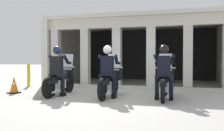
{
  "coord_description": "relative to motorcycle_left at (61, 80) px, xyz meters",
  "views": [
    {
      "loc": [
        2.04,
        -7.34,
        1.15
      ],
      "look_at": [
        0.0,
        0.11,
        0.97
      ],
      "focal_mm": 38.6,
      "sensor_mm": 36.0,
      "label": 1
    }
  ],
  "objects": [
    {
      "name": "station_building",
      "position": [
        1.94,
        5.09,
        1.43
      ],
      "size": [
        8.23,
        5.01,
        3.09
      ],
      "color": "black",
      "rests_on": "ground"
    },
    {
      "name": "police_officer_center",
      "position": [
        1.66,
        -0.24,
        0.44
      ],
      "size": [
        0.63,
        0.61,
        1.58
      ],
      "rotation": [
        0.0,
        0.0,
        -0.24
      ],
      "color": "black",
      "rests_on": "ground"
    },
    {
      "name": "kerb_strip",
      "position": [
        1.94,
        2.17,
        -0.44
      ],
      "size": [
        7.73,
        0.24,
        0.12
      ],
      "primitive_type": "cube",
      "color": "#B7B5AD",
      "rests_on": "ground"
    },
    {
      "name": "motorcycle_center",
      "position": [
        1.66,
        0.04,
        0.0
      ],
      "size": [
        0.62,
        2.04,
        1.35
      ],
      "rotation": [
        0.0,
        0.0,
        -0.24
      ],
      "color": "black",
      "rests_on": "ground"
    },
    {
      "name": "police_officer_right",
      "position": [
        3.32,
        -0.15,
        0.44
      ],
      "size": [
        0.63,
        0.61,
        1.58
      ],
      "rotation": [
        0.0,
        0.0,
        -0.28
      ],
      "color": "black",
      "rests_on": "ground"
    },
    {
      "name": "ground_plane",
      "position": [
        1.66,
        3.15,
        -0.5
      ],
      "size": [
        80.0,
        80.0,
        0.0
      ],
      "primitive_type": "plane",
      "color": "#A8A59E"
    },
    {
      "name": "police_officer_left",
      "position": [
        -0.0,
        -0.28,
        0.44
      ],
      "size": [
        0.63,
        0.61,
        1.58
      ],
      "rotation": [
        0.0,
        0.0,
        -0.26
      ],
      "color": "black",
      "rests_on": "ground"
    },
    {
      "name": "motorcycle_left",
      "position": [
        0.0,
        0.0,
        0.0
      ],
      "size": [
        0.62,
        2.04,
        1.35
      ],
      "rotation": [
        0.0,
        0.0,
        -0.26
      ],
      "color": "black",
      "rests_on": "ground"
    },
    {
      "name": "bollard_kerbside",
      "position": [
        -2.56,
        1.93,
        -0.0
      ],
      "size": [
        0.14,
        0.14,
        1.01
      ],
      "color": "yellow",
      "rests_on": "ground"
    },
    {
      "name": "motorcycle_right",
      "position": [
        3.32,
        0.14,
        0.0
      ],
      "size": [
        0.62,
        2.04,
        1.35
      ],
      "rotation": [
        0.0,
        0.0,
        -0.28
      ],
      "color": "black",
      "rests_on": "ground"
    },
    {
      "name": "traffic_cone_flank",
      "position": [
        -1.73,
        -0.13,
        -0.21
      ],
      "size": [
        0.34,
        0.34,
        0.59
      ],
      "color": "black",
      "rests_on": "ground"
    }
  ]
}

